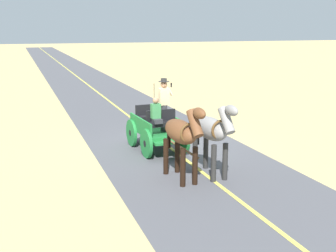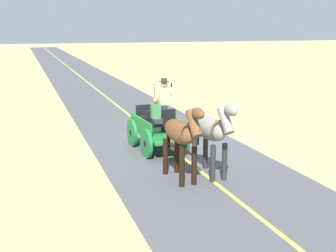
# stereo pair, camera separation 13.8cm
# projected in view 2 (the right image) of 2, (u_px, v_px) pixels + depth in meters

# --- Properties ---
(ground_plane) EXTENTS (200.00, 200.00, 0.00)m
(ground_plane) POSITION_uv_depth(u_px,v_px,m) (168.00, 146.00, 15.26)
(ground_plane) COLOR tan
(road_surface) EXTENTS (5.37, 160.00, 0.01)m
(road_surface) POSITION_uv_depth(u_px,v_px,m) (168.00, 146.00, 15.26)
(road_surface) COLOR #4C4C51
(road_surface) RESTS_ON ground
(road_centre_stripe) EXTENTS (0.12, 160.00, 0.00)m
(road_centre_stripe) POSITION_uv_depth(u_px,v_px,m) (168.00, 145.00, 15.26)
(road_centre_stripe) COLOR #DBCC4C
(road_centre_stripe) RESTS_ON road_surface
(horse_drawn_carriage) EXTENTS (1.54, 4.51, 2.50)m
(horse_drawn_carriage) POSITION_uv_depth(u_px,v_px,m) (158.00, 127.00, 14.54)
(horse_drawn_carriage) COLOR #1E7233
(horse_drawn_carriage) RESTS_ON ground
(horse_near_side) EXTENTS (0.68, 2.14, 2.21)m
(horse_near_side) POSITION_uv_depth(u_px,v_px,m) (212.00, 131.00, 11.86)
(horse_near_side) COLOR gray
(horse_near_side) RESTS_ON ground
(horse_off_side) EXTENTS (0.69, 2.14, 2.21)m
(horse_off_side) POSITION_uv_depth(u_px,v_px,m) (181.00, 134.00, 11.52)
(horse_off_side) COLOR brown
(horse_off_side) RESTS_ON ground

